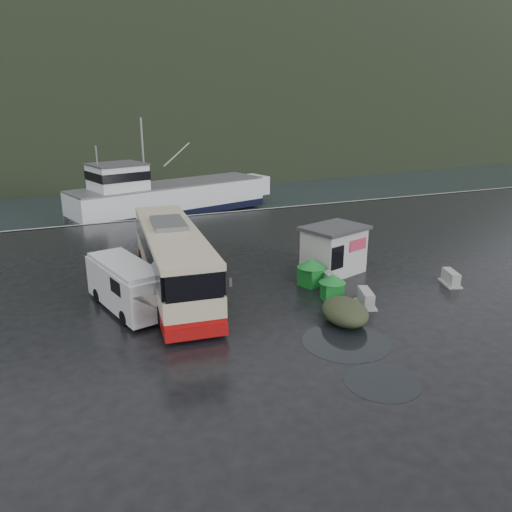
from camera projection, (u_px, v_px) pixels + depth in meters
name	position (u px, v px, depth m)	size (l,w,h in m)	color
ground	(261.00, 299.00, 25.31)	(160.00, 160.00, 0.00)	black
harbor_water	(86.00, 141.00, 122.32)	(300.00, 180.00, 0.02)	black
quay_edge	(170.00, 217.00, 42.95)	(160.00, 0.60, 1.50)	#999993
headland	(84.00, 120.00, 249.44)	(780.00, 540.00, 570.00)	black
coach_bus	(174.00, 290.00, 26.46)	(3.15, 12.68, 3.59)	beige
white_van	(128.00, 309.00, 24.15)	(1.97, 5.70, 2.38)	silver
waste_bin_left	(331.00, 300.00, 25.23)	(0.98, 0.98, 1.36)	#157826
waste_bin_right	(311.00, 285.00, 27.20)	(1.10, 1.10, 1.53)	#157826
dome_tent	(344.00, 323.00, 22.65)	(1.97, 2.76, 1.08)	#313922
ticket_kiosk	(333.00, 272.00, 29.28)	(3.54, 2.68, 2.77)	#BABAB5
jersey_barrier_a	(330.00, 288.00, 26.79)	(0.80, 1.60, 0.80)	#999993
jersey_barrier_b	(365.00, 305.00, 24.54)	(0.79, 1.57, 0.79)	#999993
jersey_barrier_c	(450.00, 284.00, 27.35)	(0.77, 1.53, 0.77)	#999993
fishing_trawler	(171.00, 201.00, 49.98)	(23.47, 5.17, 9.39)	silver
puddles	(340.00, 328.00, 22.11)	(5.57, 14.02, 0.01)	black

